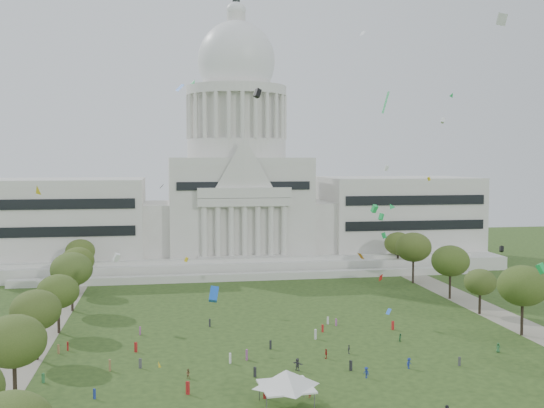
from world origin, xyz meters
name	(u,v)px	position (x,y,z in m)	size (l,w,h in m)	color
ground	(321,379)	(0.00, 0.00, 0.00)	(400.00, 400.00, 0.00)	#294219
capitol	(237,195)	(0.00, 113.59, 22.30)	(160.00, 64.50, 91.30)	silver
path_left	(34,340)	(-48.00, 30.00, 0.02)	(8.00, 160.00, 0.04)	gray
path_right	(505,318)	(48.00, 30.00, 0.02)	(8.00, 160.00, 0.04)	gray
row_tree_l_1	(14,341)	(-44.07, -2.96, 8.95)	(8.86, 8.86, 12.59)	black
row_tree_l_2	(36,310)	(-45.04, 17.30, 8.51)	(8.42, 8.42, 11.97)	black
row_tree_r_2	(523,286)	(44.17, 17.44, 9.66)	(9.55, 9.55, 13.58)	black
row_tree_l_3	(58,292)	(-44.09, 33.92, 8.21)	(8.12, 8.12, 11.55)	black
row_tree_r_3	(480,282)	(44.40, 34.48, 7.08)	(7.01, 7.01, 9.98)	black
row_tree_l_4	(72,269)	(-44.08, 52.42, 9.39)	(9.29, 9.29, 13.21)	black
row_tree_r_4	(450,261)	(44.76, 50.04, 9.29)	(9.19, 9.19, 13.06)	black
row_tree_l_5	(78,261)	(-45.22, 71.01, 8.42)	(8.33, 8.33, 11.85)	black
row_tree_r_5	(413,247)	(43.49, 70.19, 9.93)	(9.82, 9.82, 13.96)	black
row_tree_l_6	(80,251)	(-46.87, 89.14, 8.27)	(8.19, 8.19, 11.64)	black
row_tree_r_6	(398,244)	(45.96, 88.13, 8.51)	(8.42, 8.42, 11.97)	black
event_tent	(286,378)	(-7.40, -10.18, 4.18)	(10.34, 10.34, 5.39)	#4C4C4C
person_0	(498,348)	(34.07, 8.11, 0.84)	(0.82, 0.54, 1.68)	#33723F
person_2	(401,338)	(19.54, 17.16, 0.79)	(0.77, 0.47, 1.58)	#33723F
person_3	(366,372)	(7.08, -0.66, 0.87)	(1.12, 0.58, 1.74)	navy
person_4	(326,354)	(3.37, 9.75, 0.85)	(0.99, 0.54, 1.69)	#B21E1E
person_5	(297,364)	(-2.72, 4.49, 1.03)	(1.90, 0.75, 2.05)	#4C4C51
person_7	(310,392)	(-3.37, -7.09, 0.83)	(0.60, 0.44, 1.66)	#B21E1E
person_8	(188,374)	(-20.17, 3.81, 0.75)	(0.73, 0.45, 1.50)	olive
person_9	(409,363)	(15.29, 2.39, 0.90)	(1.16, 0.60, 1.79)	navy
person_10	(349,349)	(7.95, 11.63, 0.80)	(0.93, 0.51, 1.59)	#4C4C51
distant_crowd	(229,351)	(-12.74, 13.88, 0.84)	(66.44, 40.56, 1.90)	#33723F
kite_swarm	(308,229)	(0.03, 9.67, 22.31)	(79.44, 100.94, 61.92)	yellow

